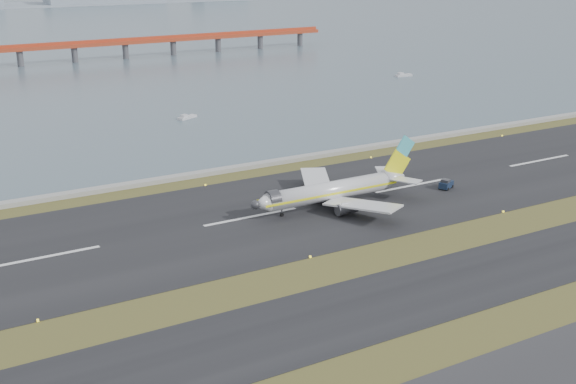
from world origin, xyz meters
The scene contains 9 objects.
ground centered at (0.00, 0.00, 0.00)m, with size 1000.00×1000.00×0.00m, color #364619.
taxiway_strip centered at (0.00, -12.00, 0.05)m, with size 1000.00×18.00×0.10m, color black.
runway_strip centered at (0.00, 30.00, 0.05)m, with size 1000.00×45.00×0.10m, color black.
seawall centered at (0.00, 60.00, 0.50)m, with size 1000.00×2.50×1.00m, color gray.
red_pier centered at (20.00, 250.00, 7.28)m, with size 260.00×5.00×10.20m.
airliner centered at (17.93, 27.28, 3.46)m, with size 38.52×32.89×12.80m.
pushback_tug centered at (45.09, 24.67, 1.11)m, with size 4.09×3.33×2.29m.
workboat_near centered at (21.28, 116.46, 0.51)m, with size 6.89×4.67×1.61m.
workboat_far centered at (127.52, 144.91, 0.55)m, with size 7.29×2.67×1.74m.
Camera 1 is at (-58.74, -88.76, 50.20)m, focal length 45.00 mm.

